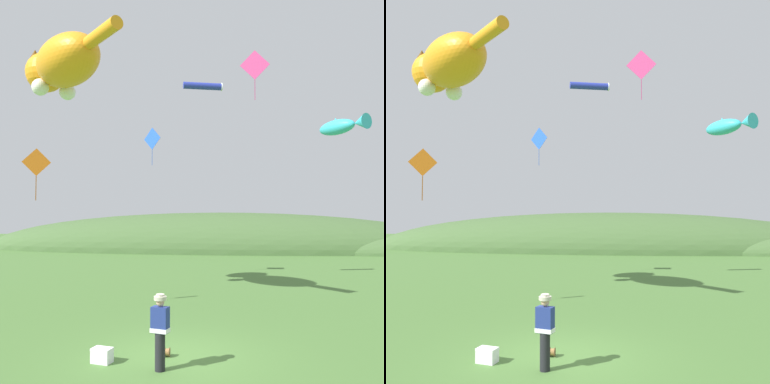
{
  "view_description": "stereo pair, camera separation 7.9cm",
  "coord_description": "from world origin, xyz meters",
  "views": [
    {
      "loc": [
        1.54,
        -10.92,
        3.69
      ],
      "look_at": [
        0.0,
        4.0,
        4.42
      ],
      "focal_mm": 40.0,
      "sensor_mm": 36.0,
      "label": 1
    },
    {
      "loc": [
        1.62,
        -10.92,
        3.69
      ],
      "look_at": [
        0.0,
        4.0,
        4.42
      ],
      "focal_mm": 40.0,
      "sensor_mm": 36.0,
      "label": 2
    }
  ],
  "objects": [
    {
      "name": "kite_diamond_pink",
      "position": [
        2.39,
        7.67,
        10.14
      ],
      "size": [
        1.3,
        0.11,
        2.21
      ],
      "color": "#E53F8C"
    },
    {
      "name": "kite_tube_streamer",
      "position": [
        -0.13,
        11.03,
        10.3
      ],
      "size": [
        2.09,
        0.92,
        0.44
      ],
      "color": "#2633A5"
    },
    {
      "name": "picnic_cooler",
      "position": [
        -1.76,
        -0.51,
        0.18
      ],
      "size": [
        0.55,
        0.43,
        0.36
      ],
      "color": "white",
      "rests_on": "ground"
    },
    {
      "name": "kite_fish_windsock",
      "position": [
        5.66,
        6.1,
        7.07
      ],
      "size": [
        1.81,
        2.17,
        0.69
      ],
      "color": "#33B2CC"
    },
    {
      "name": "distant_hill_ridge",
      "position": [
        2.43,
        31.47,
        0.0
      ],
      "size": [
        55.24,
        11.25,
        7.41
      ],
      "color": "#426033",
      "rests_on": "ground"
    },
    {
      "name": "kite_diamond_orange",
      "position": [
        -5.78,
        4.08,
        5.53
      ],
      "size": [
        0.94,
        0.46,
        1.93
      ],
      "color": "orange"
    },
    {
      "name": "kite_giant_cat",
      "position": [
        -5.85,
        6.43,
        10.02
      ],
      "size": [
        5.93,
        6.12,
        2.4
      ],
      "color": "orange"
    },
    {
      "name": "kite_diamond_blue",
      "position": [
        -3.16,
        12.67,
        7.86
      ],
      "size": [
        1.07,
        0.68,
        2.15
      ],
      "color": "blue"
    },
    {
      "name": "ground_plane",
      "position": [
        0.0,
        0.0,
        0.0
      ],
      "size": [
        120.0,
        120.0,
        0.0
      ],
      "primitive_type": "plane",
      "color": "#477033"
    },
    {
      "name": "festival_attendant",
      "position": [
        -0.25,
        -0.89,
        0.95
      ],
      "size": [
        0.47,
        0.36,
        1.77
      ],
      "color": "black",
      "rests_on": "ground"
    },
    {
      "name": "kite_spool",
      "position": [
        -0.24,
        0.1,
        0.12
      ],
      "size": [
        0.15,
        0.23,
        0.23
      ],
      "color": "olive",
      "rests_on": "ground"
    }
  ]
}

